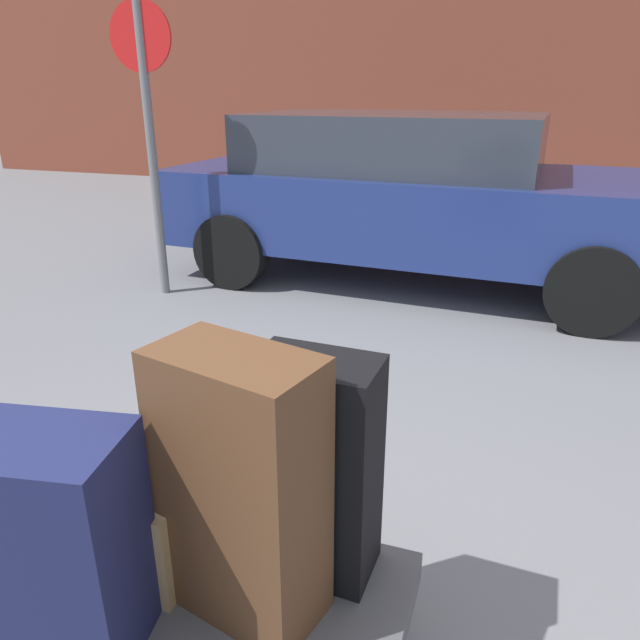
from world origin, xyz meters
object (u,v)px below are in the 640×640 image
(suitcase_brown_rear_left, at_px, (240,488))
(suitcase_navy_front_right, at_px, (54,545))
(luggage_cart, at_px, (179,615))
(duffel_bag_tan_center, at_px, (111,510))
(suitcase_black_front_left, at_px, (316,468))
(no_parking_sign, at_px, (149,121))
(parked_car, at_px, (414,193))

(suitcase_brown_rear_left, distance_m, suitcase_navy_front_right, 0.44)
(luggage_cart, xyz_separation_m, duffel_bag_tan_center, (-0.26, 0.09, 0.21))
(luggage_cart, distance_m, suitcase_black_front_left, 0.56)
(no_parking_sign, bearing_deg, suitcase_brown_rear_left, -53.85)
(suitcase_brown_rear_left, distance_m, duffel_bag_tan_center, 0.50)
(duffel_bag_tan_center, xyz_separation_m, suitcase_navy_front_right, (0.08, -0.29, 0.15))
(suitcase_brown_rear_left, relative_size, suitcase_black_front_left, 1.12)
(luggage_cart, distance_m, parked_car, 4.20)
(suitcase_brown_rear_left, relative_size, duffel_bag_tan_center, 1.34)
(luggage_cart, height_order, suitcase_black_front_left, suitcase_black_front_left)
(suitcase_brown_rear_left, height_order, no_parking_sign, no_parking_sign)
(duffel_bag_tan_center, bearing_deg, no_parking_sign, 118.85)
(suitcase_navy_front_right, relative_size, parked_car, 0.13)
(suitcase_black_front_left, height_order, parked_car, parked_car)
(suitcase_navy_front_right, xyz_separation_m, no_parking_sign, (-1.84, 3.26, 0.75))
(no_parking_sign, bearing_deg, duffel_bag_tan_center, -59.37)
(duffel_bag_tan_center, bearing_deg, suitcase_navy_front_right, -75.89)
(duffel_bag_tan_center, distance_m, suitcase_black_front_left, 0.62)
(suitcase_navy_front_right, distance_m, no_parking_sign, 3.82)
(parked_car, relative_size, no_parking_sign, 1.98)
(suitcase_brown_rear_left, bearing_deg, no_parking_sign, 140.12)
(suitcase_navy_front_right, xyz_separation_m, suitcase_black_front_left, (0.49, 0.43, 0.03))
(parked_car, bearing_deg, luggage_cart, -88.08)
(suitcase_brown_rear_left, height_order, parked_car, parked_car)
(luggage_cart, distance_m, no_parking_sign, 3.83)
(suitcase_black_front_left, xyz_separation_m, no_parking_sign, (-2.33, 2.82, 0.72))
(suitcase_black_front_left, xyz_separation_m, parked_car, (-0.46, 3.93, 0.10))
(luggage_cart, relative_size, duffel_bag_tan_center, 2.23)
(duffel_bag_tan_center, height_order, parked_car, parked_car)
(parked_car, bearing_deg, suitcase_black_front_left, -83.40)
(luggage_cart, height_order, parked_car, parked_car)
(duffel_bag_tan_center, bearing_deg, luggage_cart, -21.55)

